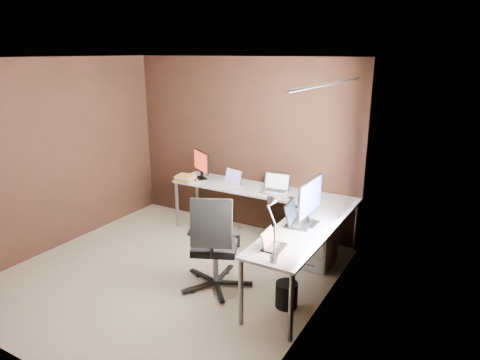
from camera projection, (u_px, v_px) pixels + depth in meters
name	position (u px, v px, depth m)	size (l,w,h in m)	color
room	(191.00, 175.00, 4.65)	(3.60, 3.60, 2.50)	tan
desk	(271.00, 207.00, 5.39)	(2.65, 2.25, 0.73)	white
drawer_pedestal	(316.00, 241.00, 5.31)	(0.42, 0.50, 0.60)	white
monitor_left	(201.00, 163.00, 6.36)	(0.42, 0.27, 0.42)	black
monitor_right	(310.00, 199.00, 4.65)	(0.15, 0.62, 0.51)	black
laptop_white	(230.00, 181.00, 6.13)	(0.36, 0.30, 0.21)	white
laptop_silver	(276.00, 188.00, 5.81)	(0.39, 0.30, 0.24)	silver
laptop_black_big	(296.00, 219.00, 4.73)	(0.31, 0.40, 0.25)	black
laptop_black_small	(272.00, 244.00, 4.15)	(0.20, 0.27, 0.18)	black
book_stack	(186.00, 178.00, 6.30)	(0.29, 0.24, 0.09)	#9B8553
mouse_left	(194.00, 180.00, 6.29)	(0.07, 0.05, 0.03)	black
mouse_corner	(291.00, 198.00, 5.52)	(0.09, 0.06, 0.03)	black
desk_lamp	(271.00, 221.00, 3.86)	(0.19, 0.22, 0.58)	slate
office_chair	(215.00, 261.00, 4.75)	(0.64, 0.67, 1.12)	black
wastebasket	(286.00, 294.00, 4.45)	(0.23, 0.23, 0.27)	black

